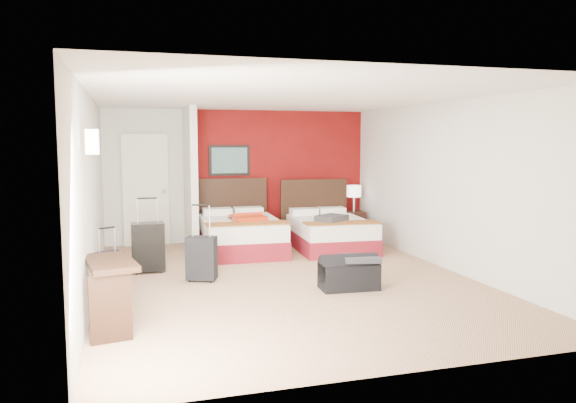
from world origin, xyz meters
name	(u,v)px	position (x,y,z in m)	size (l,w,h in m)	color
ground	(286,280)	(0.00, 0.00, 0.00)	(6.50, 6.50, 0.00)	tan
room_walls	(173,184)	(-1.40, 1.42, 1.26)	(5.02, 6.52, 2.50)	silver
red_accent_panel	(277,175)	(0.75, 3.23, 1.25)	(3.50, 0.04, 2.50)	maroon
partition_wall	(191,179)	(-1.00, 2.61, 1.25)	(0.12, 1.20, 2.50)	silver
entry_door	(146,190)	(-1.75, 3.20, 1.02)	(0.82, 0.06, 2.05)	silver
bed_left	(241,236)	(-0.21, 2.09, 0.28)	(1.32, 1.89, 0.57)	silver
bed_right	(331,234)	(1.37, 1.90, 0.27)	(1.25, 1.78, 0.53)	silver
red_suitcase_open	(248,217)	(-0.11, 1.99, 0.61)	(0.53, 0.73, 0.09)	#B72F0F
jacket_bundle	(332,218)	(1.27, 1.60, 0.59)	(0.48, 0.39, 0.12)	#3D3D43
nightstand	(354,225)	(2.20, 2.81, 0.27)	(0.39, 0.39, 0.54)	black
table_lamp	(354,198)	(2.20, 2.81, 0.79)	(0.28, 0.28, 0.51)	white
suitcase_black	(148,249)	(-1.81, 1.00, 0.35)	(0.47, 0.29, 0.70)	black
suitcase_charcoal	(202,260)	(-1.12, 0.27, 0.29)	(0.39, 0.24, 0.58)	black
suitcase_navy	(108,273)	(-2.34, 0.11, 0.24)	(0.34, 0.21, 0.47)	black
duffel_bag	(349,275)	(0.65, -0.68, 0.19)	(0.74, 0.39, 0.37)	black
jacket_draped	(361,258)	(0.80, -0.73, 0.41)	(0.46, 0.39, 0.06)	#313136
desk	(112,295)	(-2.25, -1.46, 0.36)	(0.43, 0.87, 0.72)	black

